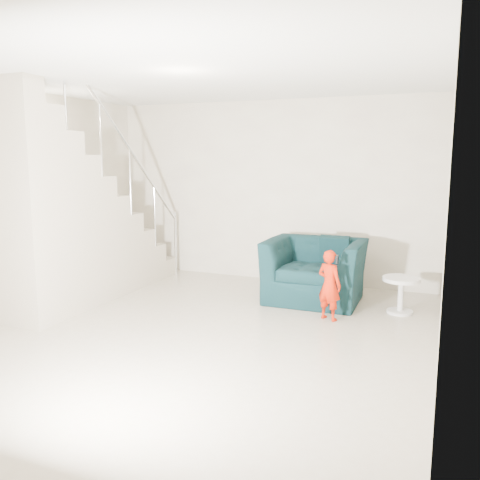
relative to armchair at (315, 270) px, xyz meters
name	(u,v)px	position (x,y,z in m)	size (l,w,h in m)	color
floor	(184,335)	(-0.94, -1.85, -0.40)	(5.50, 5.50, 0.00)	gray
ceiling	(179,70)	(-0.94, -1.85, 2.30)	(5.50, 5.50, 0.00)	silver
back_wall	(270,192)	(-0.94, 0.90, 0.95)	(5.00, 5.00, 0.00)	#AD9E8D
right_wall	(446,219)	(1.56, -1.85, 0.95)	(5.50, 5.50, 0.00)	#AD9E8D
armchair	(315,270)	(0.00, 0.00, 0.00)	(1.23, 1.08, 0.80)	black
toddler	(329,285)	(0.36, -0.75, 0.01)	(0.30, 0.20, 0.82)	#952B04
side_table	(401,289)	(1.10, -0.18, -0.10)	(0.44, 0.44, 0.44)	silver
staircase	(65,230)	(-2.94, -1.30, 0.55)	(1.02, 3.03, 3.62)	#ADA089
cushion	(335,250)	(0.20, 0.28, 0.24)	(0.39, 0.11, 0.38)	black
throw	(275,260)	(-0.54, -0.02, 0.10)	(0.05, 0.47, 0.53)	black
phone	(337,260)	(0.44, -0.75, 0.32)	(0.02, 0.05, 0.10)	black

